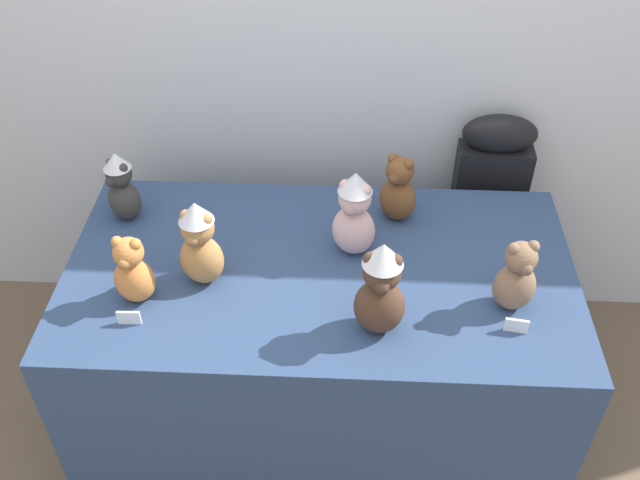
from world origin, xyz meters
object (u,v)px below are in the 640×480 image
teddy_bear_ginger (133,272)px  teddy_bear_caramel (200,244)px  teddy_bear_blush (354,215)px  teddy_bear_charcoal (122,187)px  teddy_bear_cocoa (381,289)px  instrument_case (483,222)px  teddy_bear_chestnut (398,190)px  teddy_bear_mocha (516,278)px  display_table (320,345)px

teddy_bear_ginger → teddy_bear_caramel: bearing=33.9°
teddy_bear_blush → teddy_bear_charcoal: bearing=-169.6°
teddy_bear_cocoa → teddy_bear_caramel: bearing=163.1°
instrument_case → teddy_bear_chestnut: bearing=-140.2°
teddy_bear_ginger → teddy_bear_blush: size_ratio=0.77×
teddy_bear_mocha → teddy_bear_caramel: 0.97m
display_table → teddy_bear_cocoa: size_ratio=5.02×
instrument_case → teddy_bear_blush: bearing=-136.1°
teddy_bear_blush → display_table: bearing=-119.2°
display_table → teddy_bear_mocha: teddy_bear_mocha is taller
teddy_bear_ginger → teddy_bear_charcoal: bearing=116.5°
teddy_bear_charcoal → teddy_bear_caramel: size_ratio=0.87×
teddy_bear_mocha → teddy_bear_cocoa: size_ratio=0.77×
instrument_case → teddy_bear_ginger: teddy_bear_ginger is taller
instrument_case → teddy_bear_caramel: bearing=-145.7°
teddy_bear_charcoal → teddy_bear_mocha: bearing=15.8°
display_table → teddy_bear_caramel: 0.65m
teddy_bear_ginger → teddy_bear_cocoa: (0.74, -0.09, 0.05)m
teddy_bear_charcoal → teddy_bear_mocha: (1.29, -0.37, -0.01)m
display_table → teddy_bear_blush: size_ratio=5.25×
instrument_case → teddy_bear_blush: (-0.53, -0.49, 0.41)m
teddy_bear_charcoal → teddy_bear_caramel: bearing=-10.9°
display_table → teddy_bear_ginger: (-0.56, -0.17, 0.50)m
instrument_case → teddy_bear_blush: teddy_bear_blush is taller
instrument_case → teddy_bear_caramel: size_ratio=3.27×
teddy_bear_caramel → teddy_bear_ginger: bearing=-140.3°
instrument_case → teddy_bear_charcoal: (-1.34, -0.35, 0.39)m
instrument_case → teddy_bear_ginger: 1.46m
instrument_case → teddy_bear_chestnut: 0.62m
display_table → teddy_bear_caramel: bearing=-168.8°
teddy_bear_charcoal → teddy_bear_ginger: bearing=-39.3°
instrument_case → teddy_bear_chestnut: size_ratio=3.93×
instrument_case → teddy_bear_caramel: 1.27m
teddy_bear_charcoal → teddy_bear_chestnut: 0.95m
display_table → instrument_case: 0.87m
teddy_bear_ginger → teddy_bear_cocoa: 0.75m
teddy_bear_blush → teddy_bear_cocoa: size_ratio=0.96×
teddy_bear_caramel → teddy_bear_chestnut: teddy_bear_caramel is taller
display_table → teddy_bear_charcoal: size_ratio=6.17×
teddy_bear_ginger → teddy_bear_blush: (0.67, 0.26, 0.04)m
display_table → teddy_bear_charcoal: bearing=161.6°
display_table → teddy_bear_charcoal: 0.90m
teddy_bear_cocoa → teddy_bear_ginger: bearing=174.7°
teddy_bear_blush → teddy_bear_mocha: bearing=-5.1°
teddy_bear_caramel → display_table: bearing=24.6°
display_table → teddy_bear_blush: 0.56m
instrument_case → display_table: bearing=-136.5°
teddy_bear_mocha → teddy_bear_ginger: 1.15m
teddy_bear_cocoa → teddy_bear_mocha: bearing=17.0°
teddy_bear_caramel → instrument_case: bearing=46.4°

